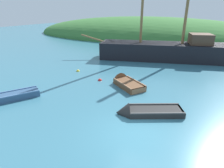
% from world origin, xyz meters
% --- Properties ---
extents(ground_plane, '(120.00, 120.00, 0.00)m').
position_xyz_m(ground_plane, '(0.00, 0.00, 0.00)').
color(ground_plane, teal).
extents(shore_hill, '(53.88, 21.36, 8.29)m').
position_xyz_m(shore_hill, '(-9.44, 32.66, 0.00)').
color(shore_hill, '#387033').
rests_on(shore_hill, ground).
extents(sailing_ship, '(16.61, 6.92, 13.21)m').
position_xyz_m(sailing_ship, '(-1.94, 14.79, 0.75)').
color(sailing_ship, black).
rests_on(sailing_ship, ground).
extents(rowboat_center, '(2.63, 3.38, 0.94)m').
position_xyz_m(rowboat_center, '(-8.59, -0.23, 0.14)').
color(rowboat_center, '#335175').
rests_on(rowboat_center, ground).
extents(rowboat_near_dock, '(3.79, 2.66, 1.08)m').
position_xyz_m(rowboat_near_dock, '(-0.25, 1.89, 0.10)').
color(rowboat_near_dock, black).
rests_on(rowboat_near_dock, ground).
extents(rowboat_outer_left, '(3.34, 2.91, 1.23)m').
position_xyz_m(rowboat_outer_left, '(-2.85, 5.45, 0.14)').
color(rowboat_outer_left, brown).
rests_on(rowboat_outer_left, ground).
extents(buoy_yellow, '(0.31, 0.31, 0.31)m').
position_xyz_m(buoy_yellow, '(-8.18, 6.72, 0.00)').
color(buoy_yellow, yellow).
rests_on(buoy_yellow, ground).
extents(buoy_red, '(0.33, 0.33, 0.33)m').
position_xyz_m(buoy_red, '(-5.09, 5.47, 0.00)').
color(buoy_red, red).
rests_on(buoy_red, ground).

